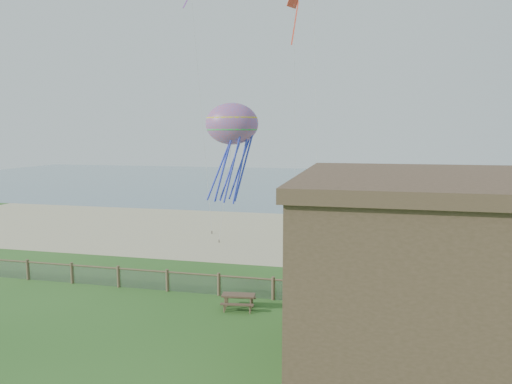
# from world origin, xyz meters

# --- Properties ---
(ground) EXTENTS (160.00, 160.00, 0.00)m
(ground) POSITION_xyz_m (0.00, 0.00, 0.00)
(ground) COLOR #28541D
(ground) RESTS_ON ground
(sand_beach) EXTENTS (72.00, 20.00, 0.02)m
(sand_beach) POSITION_xyz_m (0.00, 22.00, 0.00)
(sand_beach) COLOR #BEB389
(sand_beach) RESTS_ON ground
(ocean) EXTENTS (160.00, 68.00, 0.02)m
(ocean) POSITION_xyz_m (0.00, 66.00, 0.00)
(ocean) COLOR slate
(ocean) RESTS_ON ground
(chainlink_fence) EXTENTS (36.20, 0.20, 1.25)m
(chainlink_fence) POSITION_xyz_m (0.00, 6.00, 0.55)
(chainlink_fence) COLOR brown
(chainlink_fence) RESTS_ON ground
(motel_deck) EXTENTS (15.00, 2.00, 0.50)m
(motel_deck) POSITION_xyz_m (13.00, 5.00, 0.25)
(motel_deck) COLOR brown
(motel_deck) RESTS_ON ground
(picnic_table) EXTENTS (1.78, 1.43, 0.70)m
(picnic_table) POSITION_xyz_m (1.55, 4.35, 0.35)
(picnic_table) COLOR brown
(picnic_table) RESTS_ON ground
(octopus_kite) EXTENTS (4.19, 3.37, 7.60)m
(octopus_kite) POSITION_xyz_m (-1.68, 14.67, 7.48)
(octopus_kite) COLOR #FB4327
(kite_red) EXTENTS (2.34, 2.06, 3.19)m
(kite_red) POSITION_xyz_m (2.40, 16.57, 17.25)
(kite_red) COLOR red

